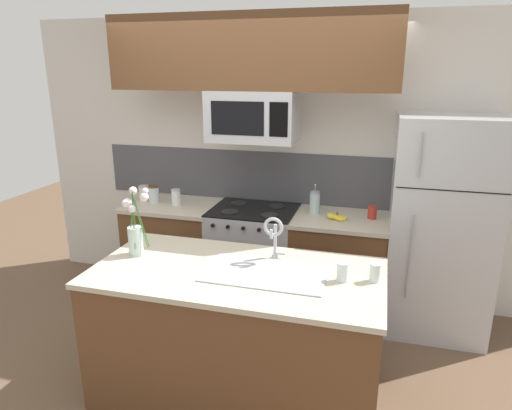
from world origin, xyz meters
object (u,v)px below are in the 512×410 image
Objects in this scene: stove_range at (254,256)px; coffee_tin at (372,212)px; storage_jar_tall at (144,193)px; storage_jar_medium at (154,194)px; spare_glass at (375,273)px; refrigerator at (440,227)px; banana_bunch at (337,217)px; microwave at (253,116)px; drinking_glass at (343,272)px; sink_faucet at (274,232)px; storage_jar_short at (176,197)px; french_press at (315,203)px; flower_vase at (135,231)px.

coffee_tin is at bearing 2.77° from stove_range.
storage_jar_tall is 2.14m from coffee_tin.
storage_jar_medium reaches higher than spare_glass.
refrigerator reaches higher than banana_bunch.
coffee_tin is (1.03, 0.07, -0.79)m from microwave.
spare_glass is at bearing -73.11° from banana_bunch.
sink_faucet is at bearing 157.83° from drinking_glass.
storage_jar_tall is 1.00× the size of storage_jar_short.
storage_jar_tall is at bearing 177.70° from microwave.
drinking_glass is at bearing -36.09° from storage_jar_short.
refrigerator is 0.84m from banana_bunch.
stove_range is 1.29m from sink_faucet.
drinking_glass is at bearing -118.65° from refrigerator.
refrigerator reaches higher than storage_jar_tall.
storage_jar_short is 1.79m from coffee_tin.
microwave is at bearing -0.09° from storage_jar_short.
storage_jar_short is 1.31× the size of spare_glass.
storage_jar_tall is (-2.69, 0.00, 0.08)m from refrigerator.
storage_jar_short is 0.56× the size of french_press.
stove_range is at bearing 1.51° from storage_jar_short.
storage_jar_tall is 0.78× the size of banana_bunch.
flower_vase is (-0.50, -1.17, -0.67)m from microwave.
flower_vase reaches higher than storage_jar_short.
storage_jar_tall is 1.65m from french_press.
refrigerator is 6.74× the size of french_press.
microwave is 1.30m from coffee_tin.
microwave is at bearing 66.95° from flower_vase.
storage_jar_short is 1.50m from banana_bunch.
spare_glass is at bearing -29.41° from storage_jar_medium.
storage_jar_short is 1.20m from flower_vase.
storage_jar_tall is (-1.11, 0.04, -0.77)m from microwave.
spare_glass is (1.09, -1.16, -0.78)m from microwave.
banana_bunch is at bearing 42.19° from flower_vase.
microwave is 5.01× the size of storage_jar_tall.
microwave is 1.55× the size of flower_vase.
stove_range is 1.22m from storage_jar_tall.
sink_faucet reaches higher than spare_glass.
spare_glass is (1.84, -1.16, -0.02)m from storage_jar_short.
storage_jar_short is at bearing 147.81° from spare_glass.
storage_jar_tall is at bearing -178.73° from french_press.
stove_range is at bearing -179.28° from refrigerator.
refrigerator reaches higher than sink_faucet.
flower_vase is (-1.25, -1.13, 0.15)m from banana_bunch.
refrigerator is 12.09× the size of storage_jar_tall.
spare_glass is at bearing -32.19° from storage_jar_short.
french_press is (1.52, 0.07, 0.02)m from storage_jar_medium.
coffee_tin is at bearing 3.93° from microwave.
spare_glass is (1.09, -1.18, 0.51)m from stove_range.
storage_jar_tall is 2.36m from drinking_glass.
storage_jar_medium reaches higher than storage_jar_short.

